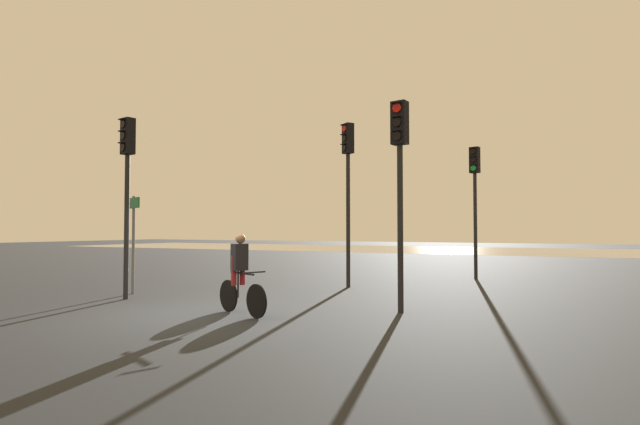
{
  "coord_description": "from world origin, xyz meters",
  "views": [
    {
      "loc": [
        6.84,
        -7.9,
        1.7
      ],
      "look_at": [
        0.5,
        5.0,
        2.2
      ],
      "focal_mm": 28.0,
      "sensor_mm": 36.0,
      "label": 1
    }
  ],
  "objects_px": {
    "direction_sign_post": "(133,230)",
    "cyclist": "(240,274)",
    "traffic_light_center": "(348,174)",
    "traffic_light_near_left": "(127,173)",
    "traffic_light_far_right": "(475,187)",
    "traffic_light_near_right": "(400,165)"
  },
  "relations": [
    {
      "from": "traffic_light_center",
      "to": "direction_sign_post",
      "type": "relative_size",
      "value": 1.88
    },
    {
      "from": "traffic_light_center",
      "to": "traffic_light_far_right",
      "type": "height_order",
      "value": "traffic_light_center"
    },
    {
      "from": "cyclist",
      "to": "traffic_light_near_left",
      "type": "bearing_deg",
      "value": -75.47
    },
    {
      "from": "cyclist",
      "to": "traffic_light_near_right",
      "type": "bearing_deg",
      "value": 143.4
    },
    {
      "from": "traffic_light_near_left",
      "to": "traffic_light_near_right",
      "type": "height_order",
      "value": "traffic_light_near_left"
    },
    {
      "from": "traffic_light_center",
      "to": "cyclist",
      "type": "distance_m",
      "value": 5.91
    },
    {
      "from": "traffic_light_near_right",
      "to": "traffic_light_far_right",
      "type": "bearing_deg",
      "value": -83.64
    },
    {
      "from": "direction_sign_post",
      "to": "cyclist",
      "type": "bearing_deg",
      "value": -172.87
    },
    {
      "from": "traffic_light_center",
      "to": "direction_sign_post",
      "type": "distance_m",
      "value": 6.25
    },
    {
      "from": "direction_sign_post",
      "to": "traffic_light_near_right",
      "type": "bearing_deg",
      "value": -153.55
    },
    {
      "from": "traffic_light_near_left",
      "to": "traffic_light_far_right",
      "type": "xyz_separation_m",
      "value": [
        6.91,
        8.94,
        0.07
      ]
    },
    {
      "from": "traffic_light_center",
      "to": "traffic_light_near_right",
      "type": "height_order",
      "value": "traffic_light_center"
    },
    {
      "from": "direction_sign_post",
      "to": "cyclist",
      "type": "distance_m",
      "value": 4.75
    },
    {
      "from": "traffic_light_near_left",
      "to": "traffic_light_far_right",
      "type": "relative_size",
      "value": 0.98
    },
    {
      "from": "traffic_light_center",
      "to": "traffic_light_far_right",
      "type": "relative_size",
      "value": 1.07
    },
    {
      "from": "traffic_light_near_right",
      "to": "traffic_light_center",
      "type": "bearing_deg",
      "value": -45.13
    },
    {
      "from": "traffic_light_center",
      "to": "cyclist",
      "type": "height_order",
      "value": "traffic_light_center"
    },
    {
      "from": "cyclist",
      "to": "traffic_light_center",
      "type": "bearing_deg",
      "value": -157.82
    },
    {
      "from": "traffic_light_near_right",
      "to": "direction_sign_post",
      "type": "bearing_deg",
      "value": 10.32
    },
    {
      "from": "traffic_light_center",
      "to": "traffic_light_far_right",
      "type": "xyz_separation_m",
      "value": [
        3.0,
        4.19,
        -0.19
      ]
    },
    {
      "from": "direction_sign_post",
      "to": "traffic_light_far_right",
      "type": "bearing_deg",
      "value": -108.44
    },
    {
      "from": "traffic_light_far_right",
      "to": "traffic_light_center",
      "type": "bearing_deg",
      "value": 66.77
    }
  ]
}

